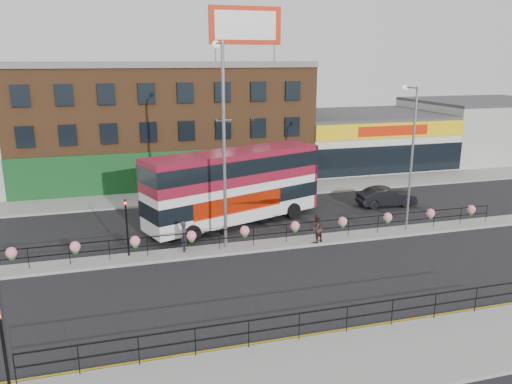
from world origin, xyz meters
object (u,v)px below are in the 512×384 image
object	(u,v)px
car	(387,197)
pedestrian_a	(185,236)
pedestrian_b	(316,229)
lamp_column_west	(223,129)
lamp_column_east	(411,147)
double_decker_bus	(235,180)

from	to	relation	value
car	pedestrian_a	distance (m)	16.51
pedestrian_b	car	bearing A→B (deg)	-166.47
pedestrian_a	lamp_column_west	xyz separation A→B (m)	(2.31, 0.13, 5.90)
pedestrian_a	lamp_column_east	size ratio (longest dim) A/B	0.19
double_decker_bus	pedestrian_b	world-z (taller)	double_decker_bus
lamp_column_east	car	bearing A→B (deg)	71.45
double_decker_bus	lamp_column_west	distance (m)	5.85
lamp_column_west	double_decker_bus	bearing A→B (deg)	68.55
double_decker_bus	car	distance (m)	12.03
pedestrian_a	lamp_column_west	bearing A→B (deg)	-65.72
double_decker_bus	lamp_column_east	size ratio (longest dim) A/B	1.38
car	pedestrian_b	size ratio (longest dim) A/B	2.60
pedestrian_b	lamp_column_east	bearing A→B (deg)	163.49
double_decker_bus	car	size ratio (longest dim) A/B	2.79
car	pedestrian_b	bearing A→B (deg)	130.35
pedestrian_a	lamp_column_east	world-z (taller)	lamp_column_east
double_decker_bus	lamp_column_east	bearing A→B (deg)	-23.30
double_decker_bus	car	xyz separation A→B (m)	(11.77, 0.97, -2.29)
double_decker_bus	lamp_column_west	xyz separation A→B (m)	(-1.60, -4.06, 3.90)
pedestrian_a	car	bearing A→B (deg)	-50.70
double_decker_bus	car	bearing A→B (deg)	4.70
pedestrian_b	lamp_column_east	distance (m)	7.74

